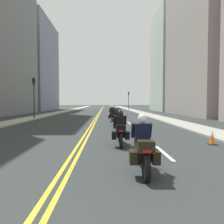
# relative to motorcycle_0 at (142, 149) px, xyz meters

# --- Properties ---
(ground_plane) EXTENTS (264.00, 264.00, 0.00)m
(ground_plane) POSITION_rel_motorcycle_0_xyz_m (-2.12, 42.22, -0.65)
(ground_plane) COLOR #2A2F2F
(sidewalk_left) EXTENTS (2.19, 144.00, 0.12)m
(sidewalk_left) POSITION_rel_motorcycle_0_xyz_m (-9.89, 42.22, -0.59)
(sidewalk_left) COLOR #A0A28B
(sidewalk_left) RESTS_ON ground
(sidewalk_right) EXTENTS (2.19, 144.00, 0.12)m
(sidewalk_right) POSITION_rel_motorcycle_0_xyz_m (5.64, 42.22, -0.59)
(sidewalk_right) COLOR gray
(sidewalk_right) RESTS_ON ground
(centreline_yellow_inner) EXTENTS (0.12, 132.00, 0.01)m
(centreline_yellow_inner) POSITION_rel_motorcycle_0_xyz_m (-2.24, 42.22, -0.65)
(centreline_yellow_inner) COLOR yellow
(centreline_yellow_inner) RESTS_ON ground
(centreline_yellow_outer) EXTENTS (0.12, 132.00, 0.01)m
(centreline_yellow_outer) POSITION_rel_motorcycle_0_xyz_m (-2.00, 42.22, -0.65)
(centreline_yellow_outer) COLOR yellow
(centreline_yellow_outer) RESTS_ON ground
(lane_dashes_white) EXTENTS (0.14, 56.40, 0.01)m
(lane_dashes_white) POSITION_rel_motorcycle_0_xyz_m (1.21, 23.22, -0.65)
(lane_dashes_white) COLOR silver
(lane_dashes_white) RESTS_ON ground
(building_right_1) EXTENTS (7.55, 17.15, 26.66)m
(building_right_1) POSITION_rel_motorcycle_0_xyz_m (14.38, 26.95, 12.68)
(building_right_1) COLOR gray
(building_right_1) RESTS_ON ground
(building_left_2) EXTENTS (6.26, 18.46, 22.51)m
(building_left_2) POSITION_rel_motorcycle_0_xyz_m (-17.98, 49.51, 10.60)
(building_left_2) COLOR slate
(building_left_2) RESTS_ON ground
(building_right_2) EXTENTS (8.13, 12.49, 22.71)m
(building_right_2) POSITION_rel_motorcycle_0_xyz_m (14.67, 43.50, 10.70)
(building_right_2) COLOR #ACBCB1
(building_right_2) RESTS_ON ground
(motorcycle_0) EXTENTS (0.78, 2.27, 1.60)m
(motorcycle_0) POSITION_rel_motorcycle_0_xyz_m (0.00, 0.00, 0.00)
(motorcycle_0) COLOR black
(motorcycle_0) RESTS_ON ground
(motorcycle_1) EXTENTS (0.77, 2.13, 1.59)m
(motorcycle_1) POSITION_rel_motorcycle_0_xyz_m (-0.35, 3.67, 0.01)
(motorcycle_1) COLOR black
(motorcycle_1) RESTS_ON ground
(motorcycle_2) EXTENTS (0.76, 2.19, 1.58)m
(motorcycle_2) POSITION_rel_motorcycle_0_xyz_m (-0.15, 7.77, -0.02)
(motorcycle_2) COLOR black
(motorcycle_2) RESTS_ON ground
(motorcycle_3) EXTENTS (0.78, 2.29, 1.65)m
(motorcycle_3) POSITION_rel_motorcycle_0_xyz_m (-0.07, 11.65, 0.00)
(motorcycle_3) COLOR black
(motorcycle_3) RESTS_ON ground
(motorcycle_4) EXTENTS (0.77, 2.11, 1.65)m
(motorcycle_4) POSITION_rel_motorcycle_0_xyz_m (-0.33, 15.91, -0.00)
(motorcycle_4) COLOR black
(motorcycle_4) RESTS_ON ground
(motorcycle_5) EXTENTS (0.78, 2.20, 1.59)m
(motorcycle_5) POSITION_rel_motorcycle_0_xyz_m (-0.13, 19.27, -0.01)
(motorcycle_5) COLOR black
(motorcycle_5) RESTS_ON ground
(traffic_cone_0) EXTENTS (0.32, 0.32, 0.65)m
(traffic_cone_0) POSITION_rel_motorcycle_0_xyz_m (3.84, 3.73, -0.33)
(traffic_cone_0) COLOR black
(traffic_cone_0) RESTS_ON ground
(traffic_light_near) EXTENTS (0.28, 0.38, 4.73)m
(traffic_light_near) POSITION_rel_motorcycle_0_xyz_m (-9.19, 18.97, 2.60)
(traffic_light_near) COLOR black
(traffic_light_near) RESTS_ON ground
(traffic_light_far) EXTENTS (0.28, 0.38, 4.62)m
(traffic_light_far) POSITION_rel_motorcycle_0_xyz_m (4.95, 48.78, 2.53)
(traffic_light_far) COLOR black
(traffic_light_far) RESTS_ON ground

